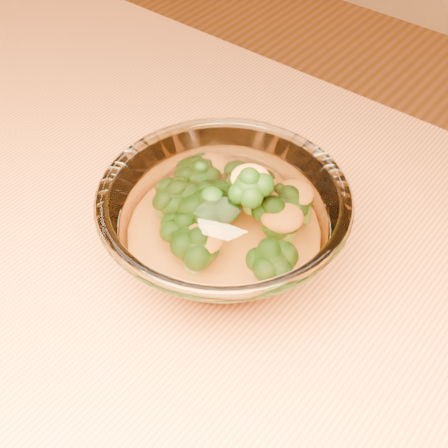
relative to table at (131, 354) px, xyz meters
name	(u,v)px	position (x,y,z in m)	size (l,w,h in m)	color
table	(131,354)	(0.00, 0.00, 0.00)	(1.20, 0.80, 0.75)	#BB7838
glass_bowl	(224,228)	(0.05, 0.08, 0.15)	(0.21, 0.21, 0.09)	white
cheese_sauce	(224,243)	(0.05, 0.08, 0.13)	(0.12, 0.12, 0.03)	#D96112
broccoli_heap	(227,211)	(0.05, 0.09, 0.16)	(0.15, 0.13, 0.08)	black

